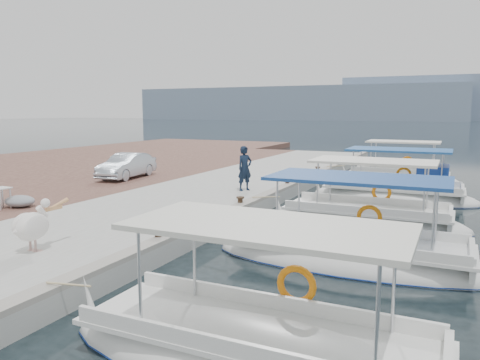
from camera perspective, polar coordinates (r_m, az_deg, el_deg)
name	(u,v)px	position (r m, az deg, el deg)	size (l,w,h in m)	color
ground	(230,230)	(15.21, -1.17, -6.15)	(400.00, 400.00, 0.00)	black
concrete_quay	(220,192)	(20.85, -2.51, -1.47)	(6.00, 40.00, 0.50)	#9C9D97
quay_curb	(278,190)	(19.68, 4.68, -1.16)	(0.44, 40.00, 0.12)	gray
cobblestone_strip	(129,185)	(23.55, -13.37, -0.55)	(4.00, 40.00, 0.50)	#52322B
fishing_caique_a	(256,359)	(7.53, 1.99, -21.00)	(6.73, 2.11, 2.83)	silver
fishing_caique_b	(348,259)	(12.28, 13.08, -9.33)	(7.17, 2.37, 2.83)	silver
fishing_caique_c	(366,222)	(16.32, 15.16, -4.98)	(6.59, 2.30, 2.83)	silver
fishing_caique_d	(395,196)	(21.27, 18.41, -1.86)	(7.00, 2.44, 2.83)	silver
fishing_caique_e	(399,180)	(26.85, 18.78, 0.04)	(6.23, 2.19, 2.83)	silver
mooring_bollards	(240,200)	(16.53, 0.03, -2.51)	(0.28, 20.28, 0.33)	black
pelican	(33,225)	(12.24, -23.92, -5.06)	(0.58, 1.55, 1.21)	tan
fisherman	(245,168)	(19.62, 0.59, 1.43)	(0.69, 0.45, 1.88)	black
parked_car	(127,166)	(24.05, -13.64, 1.70)	(1.30, 3.74, 1.23)	#B1BDCA
tarp_bundle	(20,201)	(18.10, -25.27, -2.34)	(1.10, 0.90, 0.40)	gray
folding_table	(1,194)	(17.96, -27.12, -1.49)	(0.55, 0.55, 0.73)	silver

